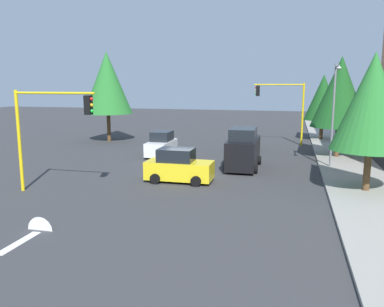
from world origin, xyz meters
TOP-DOWN VIEW (x-y plane):
  - ground_plane at (0.00, 0.00)m, footprint 120.00×120.00m
  - sidewalk_kerb at (-5.00, 10.50)m, footprint 80.00×4.00m
  - lane_arrow_near at (11.51, -3.00)m, footprint 2.40×1.10m
  - traffic_signal_far_left at (-14.00, 5.71)m, footprint 0.36×4.59m
  - traffic_signal_near_right at (6.00, -5.66)m, footprint 0.36×4.59m
  - street_lamp_curbside at (-3.61, 9.20)m, footprint 2.15×0.28m
  - tree_roadside_mid at (-8.00, 10.00)m, footprint 4.23×4.23m
  - tree_roadside_near at (2.00, 10.50)m, footprint 4.02×4.02m
  - tree_roadside_far at (-18.00, 9.50)m, footprint 3.62×3.62m
  - tree_opposite_side at (-12.00, -11.00)m, footprint 4.76×4.76m
  - delivery_van_black at (-2.64, 3.42)m, footprint 4.80×2.22m
  - car_white at (-5.61, -3.41)m, footprint 3.62×1.96m
  - car_green at (-9.87, 2.63)m, footprint 3.96×2.00m
  - car_yellow at (2.00, 0.17)m, footprint 2.05×3.92m

SIDE VIEW (x-z plane):
  - ground_plane at x=0.00m, z-range 0.00..0.00m
  - lane_arrow_near at x=11.51m, z-range -0.54..0.56m
  - sidewalk_kerb at x=-5.00m, z-range 0.00..0.15m
  - car_white at x=-5.61m, z-range -0.09..1.88m
  - car_green at x=-9.87m, z-range -0.09..1.88m
  - car_yellow at x=2.00m, z-range -0.09..1.88m
  - delivery_van_black at x=-2.64m, z-range -0.11..2.67m
  - traffic_signal_near_right at x=6.00m, z-range 1.14..6.55m
  - traffic_signal_far_left at x=-14.00m, z-range 1.19..6.92m
  - tree_roadside_far at x=-18.00m, z-range 1.02..7.61m
  - street_lamp_curbside at x=-3.61m, z-range 0.85..7.85m
  - tree_roadside_near at x=2.00m, z-range 1.14..8.48m
  - tree_roadside_mid at x=-8.00m, z-range 1.21..8.94m
  - tree_opposite_side at x=-12.00m, z-range 1.38..10.10m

